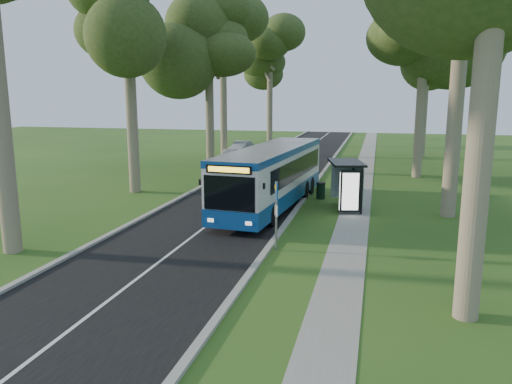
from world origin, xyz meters
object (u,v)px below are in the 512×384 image
Objects in this scene: bus_shelter at (348,177)px; litter_bin at (321,191)px; bus at (272,177)px; bus_stop_sign at (276,208)px; car_white at (229,157)px; car_silver at (241,148)px.

litter_bin is (-1.68, 2.66, -1.29)m from bus_shelter.
bus reaches higher than bus_shelter.
bus_stop_sign is 2.85× the size of litter_bin.
bus_stop_sign is at bearing -93.38° from litter_bin.
bus_stop_sign is 23.43m from car_white.
litter_bin is 0.24× the size of car_silver.
litter_bin is at bearing 56.81° from bus.
bus is 3.83× the size of bus_shelter.
car_white is at bearing -77.61° from car_silver.
bus_shelter is 25.28m from car_silver.
bus is at bearing -77.50° from car_white.
car_silver is at bearing 114.41° from bus.
bus is 7.33m from bus_stop_sign.
bus_shelter is 0.75× the size of car_white.
bus is at bearing -128.27° from litter_bin.
car_white is at bearing 113.35° from bus_shelter.
bus_stop_sign is 10.12m from litter_bin.
bus_stop_sign is at bearing -67.92° from car_silver.
car_silver is (-10.18, 19.63, 0.18)m from litter_bin.
bus_stop_sign is 0.67× the size of car_silver.
bus_shelter reaches higher than litter_bin.
bus_stop_sign reaches higher than car_silver.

